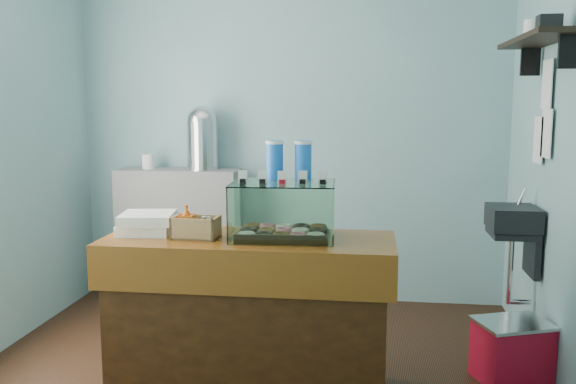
# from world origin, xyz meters

# --- Properties ---
(ground) EXTENTS (3.50, 3.50, 0.00)m
(ground) POSITION_xyz_m (0.00, 0.00, 0.00)
(ground) COLOR black
(ground) RESTS_ON ground
(room_shell) EXTENTS (3.54, 3.04, 2.82)m
(room_shell) POSITION_xyz_m (0.03, 0.01, 1.71)
(room_shell) COLOR #78AAAF
(room_shell) RESTS_ON ground
(counter) EXTENTS (1.60, 0.60, 0.90)m
(counter) POSITION_xyz_m (0.00, -0.25, 0.46)
(counter) COLOR #46240D
(counter) RESTS_ON ground
(back_shelf) EXTENTS (1.00, 0.32, 1.10)m
(back_shelf) POSITION_xyz_m (-0.90, 1.32, 0.55)
(back_shelf) COLOR gray
(back_shelf) RESTS_ON ground
(display_case) EXTENTS (0.58, 0.44, 0.53)m
(display_case) POSITION_xyz_m (0.19, -0.19, 1.07)
(display_case) COLOR #361F10
(display_case) RESTS_ON counter
(condiment_crate) EXTENTS (0.26, 0.16, 0.18)m
(condiment_crate) POSITION_xyz_m (-0.29, -0.30, 0.97)
(condiment_crate) COLOR tan
(condiment_crate) RESTS_ON counter
(pastry_boxes) EXTENTS (0.33, 0.33, 0.12)m
(pastry_boxes) POSITION_xyz_m (-0.60, -0.21, 0.96)
(pastry_boxes) COLOR white
(pastry_boxes) RESTS_ON counter
(coffee_urn) EXTENTS (0.28, 0.28, 0.52)m
(coffee_urn) POSITION_xyz_m (-0.69, 1.32, 1.37)
(coffee_urn) COLOR silver
(coffee_urn) RESTS_ON back_shelf
(red_cooler) EXTENTS (0.50, 0.44, 0.36)m
(red_cooler) POSITION_xyz_m (1.51, 0.10, 0.18)
(red_cooler) COLOR red
(red_cooler) RESTS_ON ground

